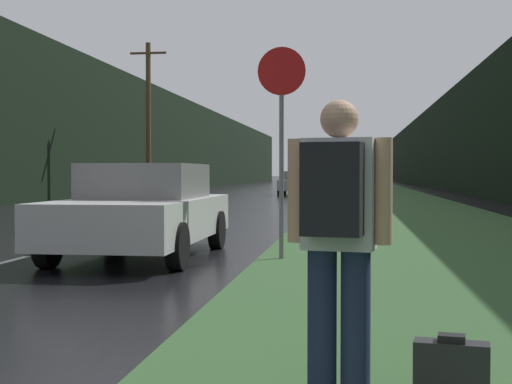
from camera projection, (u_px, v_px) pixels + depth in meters
grass_verge at (380, 196)px, 40.75m from camera, size 6.00×240.00×0.02m
lane_stripe_c at (134, 229)px, 16.58m from camera, size 0.12×3.00×0.01m
lane_stripe_d at (198, 212)px, 23.52m from camera, size 0.12×3.00×0.01m
treeline_far_side at (153, 140)px, 52.74m from camera, size 2.00×140.00×7.47m
treeline_near_side at (462, 141)px, 49.76m from camera, size 2.00×140.00×7.03m
utility_pole_far at (148, 119)px, 34.74m from camera, size 1.80×0.24×7.65m
stop_sign at (282, 128)px, 10.67m from camera, size 0.72×0.07×3.19m
hitchhiker_with_backpack at (338, 230)px, 3.99m from camera, size 0.59×0.46×1.72m
suitcase at (451, 375)px, 3.92m from camera, size 0.42×0.21×0.42m
car_passing_near at (143, 210)px, 11.07m from camera, size 2.03×4.51×1.45m
car_passing_far at (297, 183)px, 42.09m from camera, size 2.01×4.73×1.41m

